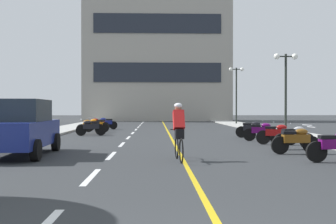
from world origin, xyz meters
TOP-DOWN VIEW (x-y plane):
  - ground_plane at (0.00, 21.00)m, footprint 140.00×140.00m
  - curb_left at (-7.20, 24.00)m, footprint 2.40×72.00m
  - curb_right at (7.20, 24.00)m, footprint 2.40×72.00m
  - lane_dash_1 at (-2.00, 6.00)m, footprint 0.14×2.20m
  - lane_dash_2 at (-2.00, 10.00)m, footprint 0.14×2.20m
  - lane_dash_3 at (-2.00, 14.00)m, footprint 0.14×2.20m
  - lane_dash_4 at (-2.00, 18.00)m, footprint 0.14×2.20m
  - lane_dash_5 at (-2.00, 22.00)m, footprint 0.14×2.20m
  - lane_dash_6 at (-2.00, 26.00)m, footprint 0.14×2.20m
  - lane_dash_7 at (-2.00, 30.00)m, footprint 0.14×2.20m
  - lane_dash_8 at (-2.00, 34.00)m, footprint 0.14×2.20m
  - lane_dash_9 at (-2.00, 38.00)m, footprint 0.14×2.20m
  - lane_dash_10 at (-2.00, 42.00)m, footprint 0.14×2.20m
  - lane_dash_11 at (-2.00, 46.00)m, footprint 0.14×2.20m
  - centre_line_yellow at (0.25, 24.00)m, footprint 0.12×66.00m
  - office_building at (-0.33, 48.08)m, footprint 18.30×6.27m
  - street_lamp_mid at (7.31, 20.88)m, footprint 1.46×0.36m
  - street_lamp_far at (7.15, 34.84)m, footprint 1.46×0.36m
  - parked_car_near at (-4.94, 10.06)m, footprint 2.07×4.27m
  - motorcycle_2 at (4.55, 8.19)m, footprint 1.70×0.60m
  - motorcycle_3 at (4.15, 10.28)m, footprint 1.70×0.60m
  - motorcycle_4 at (4.64, 11.80)m, footprint 1.68×0.65m
  - motorcycle_5 at (4.55, 13.66)m, footprint 1.64×0.79m
  - motorcycle_6 at (4.40, 15.51)m, footprint 1.66×0.72m
  - motorcycle_7 at (4.49, 17.70)m, footprint 1.66×0.73m
  - motorcycle_8 at (-4.24, 19.68)m, footprint 1.68×0.68m
  - motorcycle_9 at (-4.50, 21.13)m, footprint 1.64×0.78m
  - motorcycle_10 at (-4.42, 23.01)m, footprint 1.67×0.70m
  - motorcycle_11 at (-4.55, 24.55)m, footprint 1.66×0.74m
  - motorcycle_12 at (-4.25, 26.48)m, footprint 1.68×0.66m
  - cyclist_rider at (0.11, 8.70)m, footprint 0.42×1.77m

SIDE VIEW (x-z plane):
  - ground_plane at x=0.00m, z-range 0.00..0.00m
  - lane_dash_1 at x=-2.00m, z-range 0.00..0.01m
  - lane_dash_2 at x=-2.00m, z-range 0.00..0.01m
  - lane_dash_3 at x=-2.00m, z-range 0.00..0.01m
  - lane_dash_4 at x=-2.00m, z-range 0.00..0.01m
  - lane_dash_5 at x=-2.00m, z-range 0.00..0.01m
  - lane_dash_6 at x=-2.00m, z-range 0.00..0.01m
  - lane_dash_7 at x=-2.00m, z-range 0.00..0.01m
  - lane_dash_8 at x=-2.00m, z-range 0.00..0.01m
  - lane_dash_9 at x=-2.00m, z-range 0.00..0.01m
  - lane_dash_10 at x=-2.00m, z-range 0.00..0.01m
  - lane_dash_11 at x=-2.00m, z-range 0.00..0.01m
  - centre_line_yellow at x=0.25m, z-range 0.00..0.01m
  - curb_left at x=-7.20m, z-range 0.00..0.12m
  - curb_right at x=7.20m, z-range 0.00..0.12m
  - motorcycle_2 at x=4.55m, z-range 0.01..0.93m
  - motorcycle_3 at x=4.15m, z-range 0.01..0.93m
  - motorcycle_4 at x=4.64m, z-range 0.01..0.93m
  - motorcycle_5 at x=4.55m, z-range 0.01..0.93m
  - motorcycle_6 at x=4.40m, z-range 0.01..0.93m
  - motorcycle_7 at x=4.49m, z-range 0.01..0.93m
  - motorcycle_8 at x=-4.24m, z-range 0.01..0.93m
  - motorcycle_9 at x=-4.50m, z-range 0.01..0.93m
  - motorcycle_10 at x=-4.42m, z-range 0.01..0.93m
  - motorcycle_11 at x=-4.55m, z-range 0.01..0.93m
  - motorcycle_12 at x=-4.25m, z-range 0.01..0.93m
  - cyclist_rider at x=0.11m, z-range 0.03..1.74m
  - parked_car_near at x=-4.94m, z-range 0.01..1.83m
  - street_lamp_mid at x=7.31m, z-range 1.25..6.00m
  - street_lamp_far at x=7.15m, z-range 1.34..6.70m
  - office_building at x=-0.33m, z-range 0.00..19.68m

